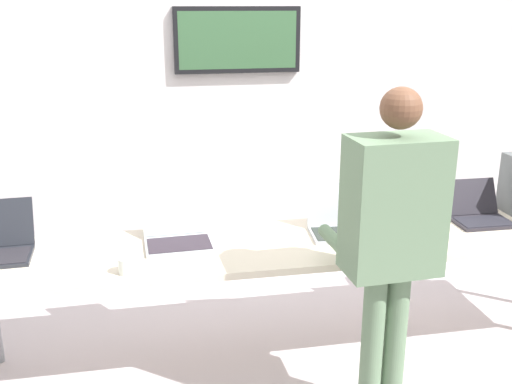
% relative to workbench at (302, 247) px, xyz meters
% --- Properties ---
extents(ground, '(8.00, 8.00, 0.04)m').
position_rel_workbench_xyz_m(ground, '(0.00, 0.00, -0.72)').
color(ground, '#BAB0B5').
extents(back_wall, '(8.00, 0.11, 2.66)m').
position_rel_workbench_xyz_m(back_wall, '(-0.00, 1.13, 0.64)').
color(back_wall, silver).
rests_on(back_wall, ground).
extents(workbench, '(3.75, 0.70, 0.74)m').
position_rel_workbench_xyz_m(workbench, '(0.00, 0.00, 0.00)').
color(workbench, beige).
rests_on(workbench, ground).
extents(laptop_station_0, '(0.32, 0.37, 0.27)m').
position_rel_workbench_xyz_m(laptop_station_0, '(-1.64, 0.12, 0.10)').
color(laptop_station_0, '#23262D').
rests_on(laptop_station_0, workbench).
extents(laptop_station_1, '(0.39, 0.42, 0.25)m').
position_rel_workbench_xyz_m(laptop_station_1, '(-0.70, 0.12, 0.10)').
color(laptop_station_1, '#A9B1B5').
rests_on(laptop_station_1, workbench).
extents(laptop_station_2, '(0.35, 0.35, 0.27)m').
position_rel_workbench_xyz_m(laptop_station_2, '(0.23, 0.09, 0.10)').
color(laptop_station_2, '#AEB1BB').
rests_on(laptop_station_2, workbench).
extents(laptop_station_3, '(0.35, 0.35, 0.23)m').
position_rel_workbench_xyz_m(laptop_station_3, '(1.16, 0.11, 0.10)').
color(laptop_station_3, '#27242C').
rests_on(laptop_station_3, workbench).
extents(person, '(0.45, 0.60, 1.69)m').
position_rel_workbench_xyz_m(person, '(0.25, -0.62, 0.33)').
color(person, slate).
rests_on(person, ground).
extents(coffee_mug, '(0.09, 0.09, 0.08)m').
position_rel_workbench_xyz_m(coffee_mug, '(-0.98, -0.25, 0.08)').
color(coffee_mug, white).
rests_on(coffee_mug, workbench).
extents(paper_sheet, '(0.26, 0.33, 0.00)m').
position_rel_workbench_xyz_m(paper_sheet, '(0.45, -0.17, 0.04)').
color(paper_sheet, white).
rests_on(paper_sheet, workbench).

